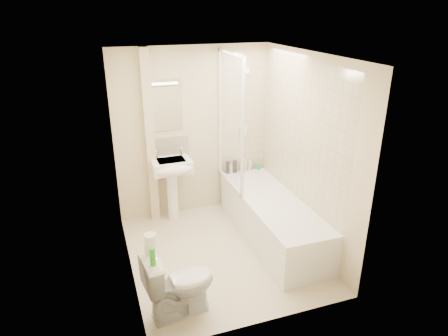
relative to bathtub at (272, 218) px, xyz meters
name	(u,v)px	position (x,y,z in m)	size (l,w,h in m)	color
floor	(221,253)	(-0.75, -0.14, -0.29)	(2.50, 2.50, 0.00)	beige
wall_back	(193,133)	(-0.75, 1.11, 0.91)	(2.20, 0.02, 2.40)	beige
wall_left	(123,176)	(-1.85, -0.14, 0.91)	(0.02, 2.50, 2.40)	beige
wall_right	(306,153)	(0.35, -0.14, 0.91)	(0.02, 2.50, 2.40)	beige
ceiling	(221,55)	(-0.75, -0.14, 2.11)	(2.20, 2.50, 0.02)	white
tile_back	(243,113)	(0.00, 1.10, 1.14)	(0.70, 0.01, 1.75)	beige
tile_right	(301,132)	(0.34, 0.00, 1.14)	(0.01, 2.10, 1.75)	beige
pipe_boxing	(150,139)	(-1.37, 1.05, 0.91)	(0.12, 0.12, 2.40)	beige
splashback	(168,147)	(-1.12, 1.10, 0.74)	(0.60, 0.01, 0.30)	beige
mirror	(166,109)	(-1.12, 1.10, 1.29)	(0.46, 0.01, 0.60)	white
strip_light	(164,82)	(-1.12, 1.08, 1.66)	(0.42, 0.07, 0.07)	silver
bathtub	(272,218)	(0.00, 0.00, 0.00)	(0.70, 2.10, 0.55)	white
shower_screen	(230,122)	(-0.35, 0.66, 1.16)	(0.04, 0.92, 1.80)	white
shower_fixture	(244,106)	(0.00, 1.06, 1.26)	(0.10, 0.16, 0.99)	white
pedestal_sink	(172,173)	(-1.12, 0.88, 0.44)	(0.54, 0.49, 1.04)	white
bottle_black_a	(228,168)	(-0.26, 1.02, 0.35)	(0.06, 0.06, 0.18)	black
bottle_white_a	(231,169)	(-0.21, 1.02, 0.33)	(0.06, 0.06, 0.14)	silver
bottle_black_b	(235,167)	(-0.14, 1.02, 0.35)	(0.07, 0.07, 0.18)	black
bottle_blue	(242,168)	(-0.03, 1.02, 0.32)	(0.06, 0.06, 0.11)	navy
bottle_cream	(246,165)	(0.03, 1.02, 0.35)	(0.05, 0.05, 0.18)	beige
bottle_white_b	(250,165)	(0.10, 1.02, 0.34)	(0.05, 0.05, 0.16)	silver
bottle_green	(258,166)	(0.24, 1.02, 0.30)	(0.06, 0.06, 0.09)	green
toilet	(180,283)	(-1.47, -0.99, 0.06)	(0.74, 0.48, 0.70)	white
toilet_roll_lower	(150,248)	(-1.71, -0.89, 0.47)	(0.11, 0.11, 0.10)	white
toilet_roll_upper	(150,240)	(-1.71, -0.92, 0.57)	(0.12, 0.12, 0.11)	white
green_bottle	(153,256)	(-1.72, -1.10, 0.51)	(0.05, 0.05, 0.18)	green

